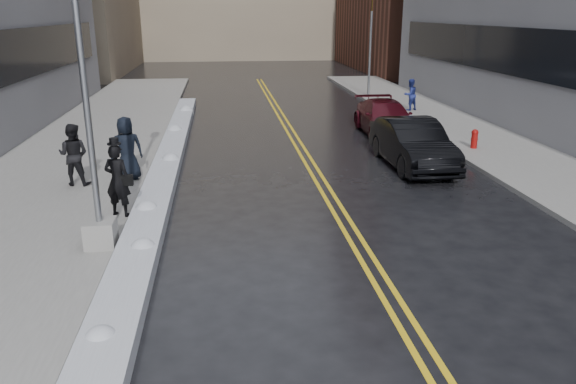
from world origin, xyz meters
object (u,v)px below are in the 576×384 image
object	(u,v)px
pedestrian_c	(127,149)
pedestrian_east	(410,95)
pedestrian_b	(74,155)
traffic_signal	(370,42)
car_black	(413,144)
lamppost	(90,141)
pedestrian_fedora	(118,181)
car_maroon	(385,118)
fire_hydrant	(474,138)

from	to	relation	value
pedestrian_c	pedestrian_east	xyz separation A→B (m)	(12.80, 11.39, -0.17)
pedestrian_b	pedestrian_east	world-z (taller)	pedestrian_b
traffic_signal	car_black	bearing A→B (deg)	-99.22
lamppost	pedestrian_c	size ratio (longest dim) A/B	3.88
lamppost	pedestrian_b	bearing A→B (deg)	108.72
lamppost	pedestrian_fedora	world-z (taller)	lamppost
pedestrian_east	car_maroon	distance (m)	5.88
pedestrian_b	pedestrian_fedora	bearing A→B (deg)	130.60
pedestrian_east	car_maroon	world-z (taller)	pedestrian_east
lamppost	fire_hydrant	distance (m)	14.81
pedestrian_c	fire_hydrant	bearing A→B (deg)	174.41
pedestrian_c	car_maroon	world-z (taller)	pedestrian_c
car_black	lamppost	bearing A→B (deg)	-146.91
pedestrian_b	pedestrian_east	bearing A→B (deg)	-131.00
lamppost	pedestrian_b	distance (m)	5.38
pedestrian_c	pedestrian_east	distance (m)	17.13
lamppost	traffic_signal	world-z (taller)	lamppost
pedestrian_fedora	pedestrian_c	xyz separation A→B (m)	(-0.26, 3.28, 0.05)
pedestrian_b	car_maroon	bearing A→B (deg)	-140.54
pedestrian_fedora	car_black	size ratio (longest dim) A/B	0.38
lamppost	pedestrian_b	size ratio (longest dim) A/B	4.10
pedestrian_east	car_black	bearing A→B (deg)	48.93
traffic_signal	pedestrian_east	distance (m)	5.94
traffic_signal	car_maroon	world-z (taller)	traffic_signal
pedestrian_fedora	pedestrian_east	size ratio (longest dim) A/B	1.14
pedestrian_fedora	car_maroon	distance (m)	13.61
pedestrian_east	car_black	xyz separation A→B (m)	(-3.40, -10.44, -0.15)
lamppost	car_maroon	world-z (taller)	lamppost
lamppost	car_maroon	xyz separation A→B (m)	(9.82, 11.49, -1.80)
fire_hydrant	lamppost	bearing A→B (deg)	-146.96
fire_hydrant	traffic_signal	bearing A→B (deg)	92.05
fire_hydrant	car_maroon	size ratio (longest dim) A/B	0.15
pedestrian_c	lamppost	bearing A→B (deg)	73.76
traffic_signal	car_black	distance (m)	16.21
pedestrian_fedora	pedestrian_b	world-z (taller)	pedestrian_fedora
fire_hydrant	traffic_signal	distance (m)	14.30
lamppost	car_maroon	size ratio (longest dim) A/B	1.52
fire_hydrant	car_maroon	bearing A→B (deg)	125.38
car_black	traffic_signal	bearing A→B (deg)	79.97
fire_hydrant	pedestrian_c	world-z (taller)	pedestrian_c
pedestrian_fedora	car_maroon	size ratio (longest dim) A/B	0.37
pedestrian_fedora	car_black	world-z (taller)	pedestrian_fedora
lamppost	pedestrian_fedora	bearing A→B (deg)	87.09
pedestrian_b	car_black	bearing A→B (deg)	-163.56
traffic_signal	car_maroon	size ratio (longest dim) A/B	1.20
fire_hydrant	pedestrian_c	bearing A→B (deg)	-167.58
car_black	car_maroon	size ratio (longest dim) A/B	0.99
lamppost	pedestrian_east	size ratio (longest dim) A/B	4.68
pedestrian_c	car_black	size ratio (longest dim) A/B	0.40
pedestrian_b	car_maroon	world-z (taller)	pedestrian_b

